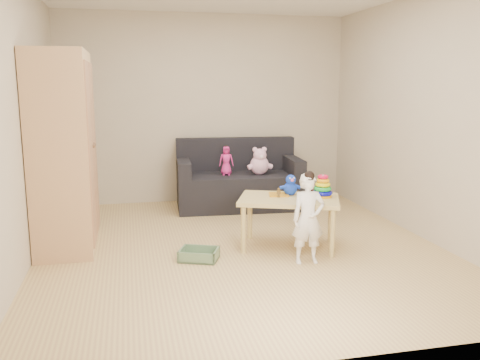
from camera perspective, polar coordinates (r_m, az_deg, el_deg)
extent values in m
plane|color=tan|center=(5.25, 0.06, -7.51)|extent=(4.50, 4.50, 0.00)
plane|color=beige|center=(7.21, -3.88, 7.95)|extent=(4.00, 0.00, 4.00)
plane|color=beige|center=(2.85, 9.99, 3.76)|extent=(4.00, 0.00, 4.00)
plane|color=beige|center=(4.96, -23.23, 5.92)|extent=(0.00, 4.50, 4.50)
plane|color=beige|center=(5.77, 19.97, 6.68)|extent=(0.00, 4.50, 4.50)
cube|color=tan|center=(5.36, -19.21, 3.05)|extent=(0.55, 1.09, 1.96)
cube|color=black|center=(6.84, -0.12, -1.20)|extent=(1.69, 0.92, 0.46)
cube|color=#CFBB71|center=(5.19, 5.48, -4.77)|extent=(1.14, 0.93, 0.52)
imported|color=white|center=(4.73, 7.67, -4.47)|extent=(0.31, 0.22, 0.82)
imported|color=#E42A8D|center=(6.68, -1.55, 2.14)|extent=(0.20, 0.15, 0.37)
cylinder|color=#EBA10C|center=(5.20, 9.24, -1.77)|extent=(0.18, 0.18, 0.02)
cylinder|color=silver|center=(5.18, 9.27, -0.60)|extent=(0.02, 0.02, 0.22)
torus|color=#0A0DA7|center=(5.20, 9.25, -1.42)|extent=(0.20, 0.20, 0.04)
torus|color=green|center=(5.19, 9.26, -0.95)|extent=(0.18, 0.18, 0.04)
torus|color=yellow|center=(5.18, 9.28, -0.49)|extent=(0.15, 0.15, 0.04)
torus|color=#FFAA0D|center=(5.17, 9.29, -0.05)|extent=(0.13, 0.13, 0.04)
torus|color=#E30D3F|center=(5.16, 9.30, 0.36)|extent=(0.11, 0.11, 0.04)
cylinder|color=black|center=(5.33, 7.88, -0.65)|extent=(0.07, 0.07, 0.17)
cylinder|color=black|center=(5.31, 7.90, 0.38)|extent=(0.03, 0.03, 0.05)
cylinder|color=black|center=(5.30, 7.91, 0.68)|extent=(0.04, 0.04, 0.01)
cube|color=orange|center=(5.23, 4.37, -1.64)|extent=(0.24, 0.24, 0.01)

